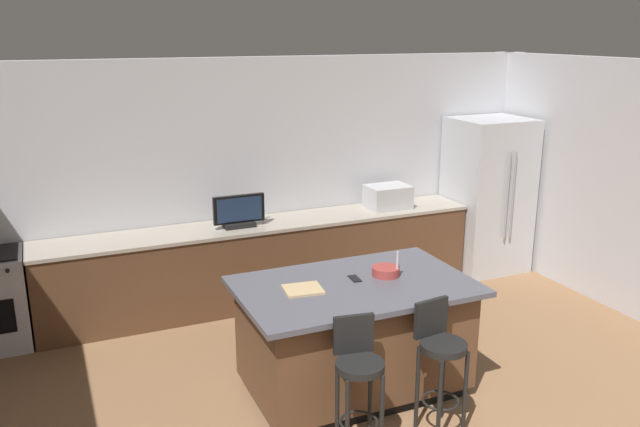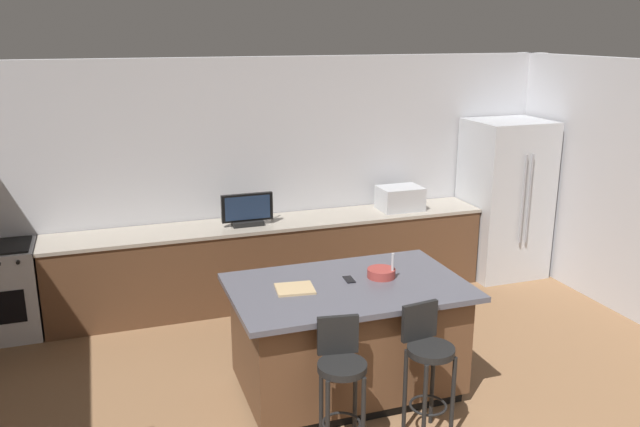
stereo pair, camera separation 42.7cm
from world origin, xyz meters
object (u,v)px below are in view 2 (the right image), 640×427
at_px(cutting_board, 295,289).
at_px(refrigerator, 504,198).
at_px(microwave, 400,198).
at_px(tv_monitor, 247,211).
at_px(fruit_bowl, 381,273).
at_px(cell_phone, 349,279).
at_px(kitchen_island, 347,337).
at_px(bar_stool_left, 341,376).
at_px(bar_stool_right, 427,360).

bearing_deg(cutting_board, refrigerator, 30.84).
distance_m(microwave, tv_monitor, 1.79).
xyz_separation_m(tv_monitor, fruit_bowl, (0.67, -1.92, -0.08)).
xyz_separation_m(refrigerator, tv_monitor, (-3.12, 0.04, 0.12)).
relative_size(microwave, fruit_bowl, 2.09).
relative_size(refrigerator, cell_phone, 12.44).
height_order(refrigerator, fruit_bowl, refrigerator).
xyz_separation_m(kitchen_island, cell_phone, (0.05, 0.09, 0.46)).
distance_m(bar_stool_left, cutting_board, 0.86).
relative_size(fruit_bowl, cutting_board, 0.79).
distance_m(tv_monitor, fruit_bowl, 2.03).
relative_size(refrigerator, fruit_bowl, 8.14).
height_order(tv_monitor, cell_phone, tv_monitor).
distance_m(refrigerator, bar_stool_left, 4.12).
distance_m(kitchen_island, bar_stool_left, 0.83).
relative_size(tv_monitor, cell_phone, 3.61).
height_order(bar_stool_left, fruit_bowl, fruit_bowl).
distance_m(microwave, cell_phone, 2.39).
relative_size(refrigerator, bar_stool_right, 1.87).
bearing_deg(bar_stool_left, bar_stool_right, 9.02).
xyz_separation_m(bar_stool_left, bar_stool_right, (0.66, 0.00, 0.00)).
bearing_deg(bar_stool_right, fruit_bowl, 83.02).
bearing_deg(bar_stool_right, kitchen_island, 105.88).
bearing_deg(cutting_board, microwave, 47.02).
relative_size(tv_monitor, fruit_bowl, 2.36).
bearing_deg(tv_monitor, bar_stool_left, -89.64).
bearing_deg(refrigerator, microwave, 176.24).
relative_size(tv_monitor, bar_stool_right, 0.54).
distance_m(bar_stool_right, cutting_board, 1.14).
height_order(refrigerator, bar_stool_left, refrigerator).
height_order(bar_stool_right, cutting_board, bar_stool_right).
relative_size(cell_phone, cutting_board, 0.51).
distance_m(kitchen_island, refrigerator, 3.41).
bearing_deg(fruit_bowl, bar_stool_right, -89.35).
distance_m(refrigerator, cell_phone, 3.29).
bearing_deg(bar_stool_left, fruit_bowl, 59.93).
height_order(refrigerator, microwave, refrigerator).
bearing_deg(kitchen_island, bar_stool_right, -66.49).
xyz_separation_m(kitchen_island, refrigerator, (2.77, 1.94, 0.45)).
bearing_deg(cell_phone, tv_monitor, 106.69).
xyz_separation_m(refrigerator, microwave, (-1.34, 0.09, 0.09)).
bearing_deg(refrigerator, bar_stool_right, -132.26).
xyz_separation_m(kitchen_island, tv_monitor, (-0.36, 1.98, 0.57)).
xyz_separation_m(refrigerator, cell_phone, (-2.72, -1.85, 0.01)).
xyz_separation_m(kitchen_island, microwave, (1.43, 2.03, 0.55)).
bearing_deg(microwave, refrigerator, -3.76).
height_order(microwave, cutting_board, microwave).
xyz_separation_m(fruit_bowl, cutting_board, (-0.74, -0.03, -0.03)).
xyz_separation_m(refrigerator, bar_stool_left, (-3.11, -2.69, -0.34)).
relative_size(bar_stool_right, cell_phone, 6.64).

